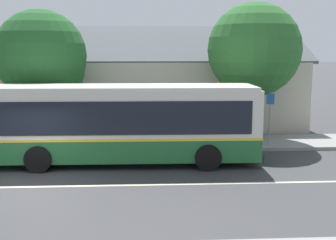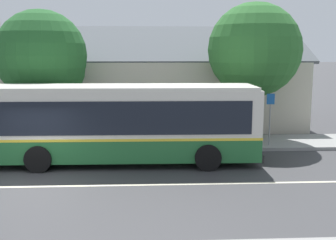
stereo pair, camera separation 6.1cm
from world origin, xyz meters
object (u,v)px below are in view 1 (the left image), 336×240
object	(u,v)px
transit_bus	(121,122)
bus_stop_sign	(270,113)
street_tree_primary	(254,50)
street_tree_secondary	(44,59)

from	to	relation	value
transit_bus	bus_stop_sign	xyz separation A→B (m)	(6.62, 2.09, -0.03)
transit_bus	street_tree_primary	bearing A→B (deg)	31.47
transit_bus	street_tree_primary	xyz separation A→B (m)	(6.26, 3.83, 2.81)
street_tree_secondary	transit_bus	bearing A→B (deg)	-45.81
transit_bus	street_tree_secondary	xyz separation A→B (m)	(-3.79, 3.90, 2.40)
transit_bus	street_tree_secondary	world-z (taller)	street_tree_secondary
bus_stop_sign	street_tree_secondary	bearing A→B (deg)	170.16
street_tree_primary	street_tree_secondary	bearing A→B (deg)	179.61
transit_bus	street_tree_primary	size ratio (longest dim) A/B	1.61
transit_bus	street_tree_primary	distance (m)	7.86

